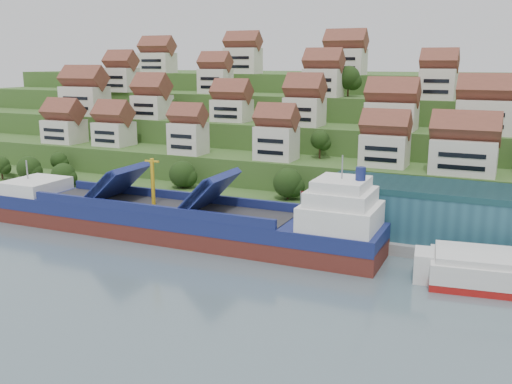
% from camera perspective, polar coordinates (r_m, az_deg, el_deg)
% --- Properties ---
extents(ground, '(300.00, 300.00, 0.00)m').
position_cam_1_polar(ground, '(114.57, -5.87, -5.03)').
color(ground, slate).
rests_on(ground, ground).
extents(quay, '(180.00, 14.00, 2.20)m').
position_cam_1_polar(quay, '(119.32, 6.16, -3.75)').
color(quay, gray).
rests_on(quay, ground).
extents(pebble_beach, '(45.00, 20.00, 1.00)m').
position_cam_1_polar(pebble_beach, '(159.20, -21.87, -0.60)').
color(pebble_beach, gray).
rests_on(pebble_beach, ground).
extents(hillside, '(260.00, 128.00, 31.00)m').
position_cam_1_polar(hillside, '(206.35, 8.90, 5.96)').
color(hillside, '#2D4C1E').
rests_on(hillside, ground).
extents(hillside_village, '(161.63, 62.13, 28.70)m').
position_cam_1_polar(hillside_village, '(162.55, 4.83, 8.80)').
color(hillside_village, silver).
rests_on(hillside_village, ground).
extents(hillside_trees, '(142.98, 62.93, 31.23)m').
position_cam_1_polar(hillside_trees, '(151.01, -1.94, 5.15)').
color(hillside_trees, '#1F3A13').
rests_on(hillside_trees, ground).
extents(warehouse, '(60.00, 15.00, 10.00)m').
position_cam_1_polar(warehouse, '(114.08, 21.98, -2.24)').
color(warehouse, '#265668').
rests_on(warehouse, quay).
extents(flagpole, '(1.28, 0.16, 8.00)m').
position_cam_1_polar(flagpole, '(113.83, 4.52, -1.51)').
color(flagpole, gray).
rests_on(flagpole, quay).
extents(beach_huts, '(14.40, 3.70, 2.20)m').
position_cam_1_polar(beach_huts, '(159.48, -22.74, -0.06)').
color(beach_huts, white).
rests_on(beach_huts, pebble_beach).
extents(cargo_ship, '(86.12, 14.65, 19.16)m').
position_cam_1_polar(cargo_ship, '(116.72, -7.36, -2.90)').
color(cargo_ship, '#5A221B').
rests_on(cargo_ship, ground).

